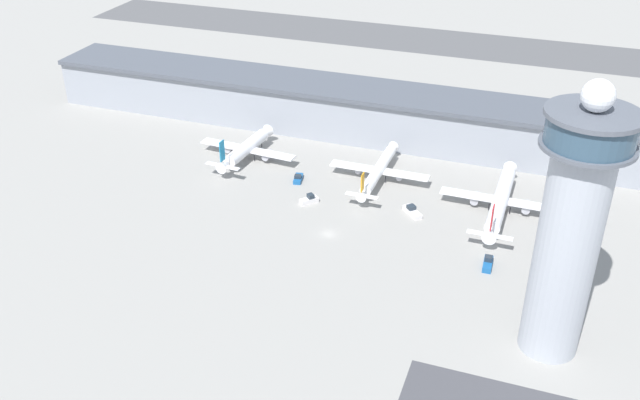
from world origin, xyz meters
TOP-DOWN VIEW (x-y plane):
  - ground_plane at (0.00, 0.00)m, footprint 1000.00×1000.00m
  - terminal_building at (0.00, 70.00)m, footprint 270.29×25.00m
  - runway_strip at (0.00, 193.41)m, footprint 405.44×44.00m
  - control_tower at (63.95, -28.32)m, footprint 19.18×19.18m
  - airplane_gate_alpha at (-42.96, 36.28)m, footprint 36.25×33.84m
  - airplane_gate_bravo at (4.96, 36.06)m, footprint 33.46×39.02m
  - airplane_gate_charlie at (45.43, 29.40)m, footprint 37.22×45.95m
  - service_truck_catering at (20.45, 19.54)m, footprint 7.24×7.40m
  - service_truck_fuel at (-11.64, 15.17)m, footprint 5.66×5.99m
  - service_truck_baggage at (-20.26, 27.74)m, footprint 3.69×6.64m
  - service_truck_water at (46.30, -0.80)m, footprint 2.64×6.97m

SIDE VIEW (x-z plane):
  - ground_plane at x=0.00m, z-range 0.00..0.00m
  - runway_strip at x=0.00m, z-range 0.00..0.01m
  - service_truck_baggage at x=-20.26m, z-range -0.37..2.03m
  - service_truck_catering at x=20.45m, z-range -0.40..2.18m
  - service_truck_water at x=46.30m, z-range -0.44..2.46m
  - service_truck_fuel at x=-11.64m, z-range -0.46..2.56m
  - airplane_gate_bravo at x=4.96m, z-range -1.80..10.25m
  - airplane_gate_alpha at x=-42.96m, z-range -2.60..11.21m
  - airplane_gate_charlie at x=45.43m, z-range -2.67..11.50m
  - terminal_building at x=0.00m, z-range 0.10..18.74m
  - control_tower at x=63.95m, z-range -0.07..65.49m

